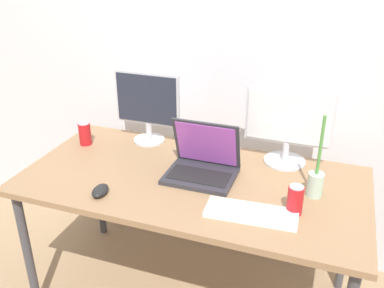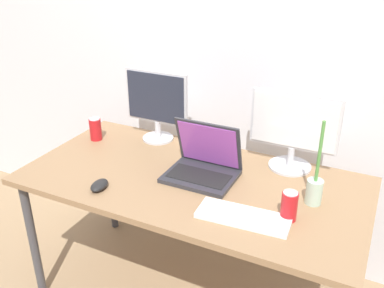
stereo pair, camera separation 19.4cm
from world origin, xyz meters
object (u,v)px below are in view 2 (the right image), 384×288
(monitor_left, at_px, (157,103))
(keyboard_main, at_px, (243,217))
(work_desk, at_px, (192,189))
(monitor_center, at_px, (294,129))
(soda_can_by_laptop, at_px, (289,206))
(mouse_by_keyboard, at_px, (99,185))
(laptop_silver, at_px, (204,164))
(bamboo_vase, at_px, (315,188))
(soda_can_near_keyboard, at_px, (95,129))

(monitor_left, xyz_separation_m, keyboard_main, (0.70, -0.51, -0.21))
(keyboard_main, bearing_deg, work_desk, 144.80)
(work_desk, distance_m, monitor_center, 0.56)
(work_desk, relative_size, keyboard_main, 4.29)
(keyboard_main, bearing_deg, soda_can_by_laptop, 21.98)
(monitor_left, xyz_separation_m, soda_can_by_laptop, (0.86, -0.44, -0.15))
(monitor_left, distance_m, monitor_center, 0.75)
(monitor_center, bearing_deg, mouse_by_keyboard, -141.36)
(mouse_by_keyboard, bearing_deg, monitor_center, 30.16)
(monitor_left, bearing_deg, keyboard_main, -36.42)
(keyboard_main, bearing_deg, mouse_by_keyboard, -178.11)
(work_desk, relative_size, monitor_center, 3.81)
(monitor_center, relative_size, laptop_silver, 1.31)
(keyboard_main, bearing_deg, monitor_center, 79.91)
(laptop_silver, bearing_deg, monitor_left, 147.14)
(monitor_left, height_order, mouse_by_keyboard, monitor_left)
(laptop_silver, relative_size, bamboo_vase, 0.86)
(monitor_left, relative_size, soda_can_by_laptop, 3.13)
(soda_can_near_keyboard, distance_m, soda_can_by_laptop, 1.20)
(monitor_center, height_order, soda_can_near_keyboard, monitor_center)
(work_desk, xyz_separation_m, monitor_left, (-0.37, 0.31, 0.28))
(soda_can_by_laptop, bearing_deg, soda_can_near_keyboard, 166.42)
(monitor_center, height_order, mouse_by_keyboard, monitor_center)
(bamboo_vase, bearing_deg, soda_can_near_keyboard, 174.48)
(keyboard_main, relative_size, mouse_by_keyboard, 3.44)
(soda_can_near_keyboard, height_order, soda_can_by_laptop, same)
(monitor_left, bearing_deg, soda_can_near_keyboard, -153.80)
(soda_can_near_keyboard, relative_size, soda_can_by_laptop, 1.00)
(work_desk, relative_size, soda_can_by_laptop, 12.83)
(monitor_left, height_order, laptop_silver, monitor_left)
(soda_can_near_keyboard, bearing_deg, laptop_silver, -8.49)
(monitor_center, xyz_separation_m, mouse_by_keyboard, (-0.72, -0.58, -0.19))
(monitor_left, bearing_deg, laptop_silver, -32.86)
(mouse_by_keyboard, height_order, soda_can_near_keyboard, soda_can_near_keyboard)
(laptop_silver, bearing_deg, soda_can_by_laptop, -21.13)
(work_desk, height_order, monitor_center, monitor_center)
(work_desk, relative_size, laptop_silver, 4.98)
(soda_can_by_laptop, bearing_deg, bamboo_vase, 68.09)
(keyboard_main, relative_size, bamboo_vase, 0.99)
(work_desk, xyz_separation_m, bamboo_vase, (0.56, 0.04, 0.13))
(laptop_silver, bearing_deg, mouse_by_keyboard, -139.39)
(monitor_center, bearing_deg, keyboard_main, -96.39)
(laptop_silver, distance_m, mouse_by_keyboard, 0.49)
(monitor_center, bearing_deg, soda_can_near_keyboard, -171.87)
(monitor_left, height_order, soda_can_near_keyboard, monitor_left)
(keyboard_main, bearing_deg, bamboo_vase, 42.97)
(monitor_center, relative_size, keyboard_main, 1.13)
(mouse_by_keyboard, bearing_deg, work_desk, 29.99)
(keyboard_main, relative_size, soda_can_by_laptop, 2.99)
(laptop_silver, xyz_separation_m, bamboo_vase, (0.52, -0.01, 0.01))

